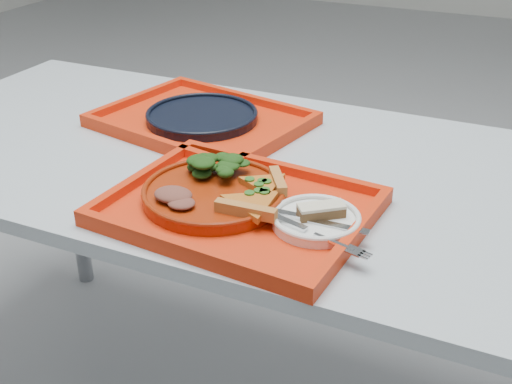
# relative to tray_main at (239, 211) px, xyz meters

# --- Properties ---
(table) EXTENTS (1.60, 0.80, 0.75)m
(table) POSITION_rel_tray_main_xyz_m (-0.14, 0.21, -0.08)
(table) COLOR #AAB5BE
(table) RESTS_ON ground
(tray_main) EXTENTS (0.48, 0.39, 0.01)m
(tray_main) POSITION_rel_tray_main_xyz_m (0.00, 0.00, 0.00)
(tray_main) COLOR red
(tray_main) RESTS_ON table
(tray_far) EXTENTS (0.51, 0.43, 0.01)m
(tray_far) POSITION_rel_tray_main_xyz_m (-0.26, 0.34, 0.00)
(tray_far) COLOR red
(tray_far) RESTS_ON table
(dinner_plate) EXTENTS (0.26, 0.26, 0.02)m
(dinner_plate) POSITION_rel_tray_main_xyz_m (-0.06, 0.01, 0.02)
(dinner_plate) COLOR maroon
(dinner_plate) RESTS_ON tray_main
(side_plate) EXTENTS (0.15, 0.15, 0.01)m
(side_plate) POSITION_rel_tray_main_xyz_m (0.14, 0.00, 0.01)
(side_plate) COLOR white
(side_plate) RESTS_ON tray_main
(navy_plate) EXTENTS (0.26, 0.26, 0.02)m
(navy_plate) POSITION_rel_tray_main_xyz_m (-0.26, 0.34, 0.01)
(navy_plate) COLOR black
(navy_plate) RESTS_ON tray_far
(pizza_slice_a) EXTENTS (0.11, 0.13, 0.02)m
(pizza_slice_a) POSITION_rel_tray_main_xyz_m (0.03, -0.02, 0.03)
(pizza_slice_a) COLOR gold
(pizza_slice_a) RESTS_ON dinner_plate
(pizza_slice_b) EXTENTS (0.13, 0.13, 0.02)m
(pizza_slice_b) POSITION_rel_tray_main_xyz_m (0.02, 0.06, 0.03)
(pizza_slice_b) COLOR gold
(pizza_slice_b) RESTS_ON dinner_plate
(salad_heap) EXTENTS (0.10, 0.09, 0.05)m
(salad_heap) POSITION_rel_tray_main_xyz_m (-0.08, 0.07, 0.05)
(salad_heap) COLOR black
(salad_heap) RESTS_ON dinner_plate
(meat_portion) EXTENTS (0.07, 0.06, 0.02)m
(meat_portion) POSITION_rel_tray_main_xyz_m (-0.10, -0.05, 0.03)
(meat_portion) COLOR brown
(meat_portion) RESTS_ON dinner_plate
(dessert_bar) EXTENTS (0.08, 0.07, 0.02)m
(dessert_bar) POSITION_rel_tray_main_xyz_m (0.15, 0.01, 0.03)
(dessert_bar) COLOR #4F301A
(dessert_bar) RESTS_ON side_plate
(knife) EXTENTS (0.19, 0.02, 0.01)m
(knife) POSITION_rel_tray_main_xyz_m (0.15, -0.01, 0.02)
(knife) COLOR silver
(knife) RESTS_ON side_plate
(fork) EXTENTS (0.18, 0.07, 0.01)m
(fork) POSITION_rel_tray_main_xyz_m (0.16, -0.05, 0.02)
(fork) COLOR silver
(fork) RESTS_ON side_plate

